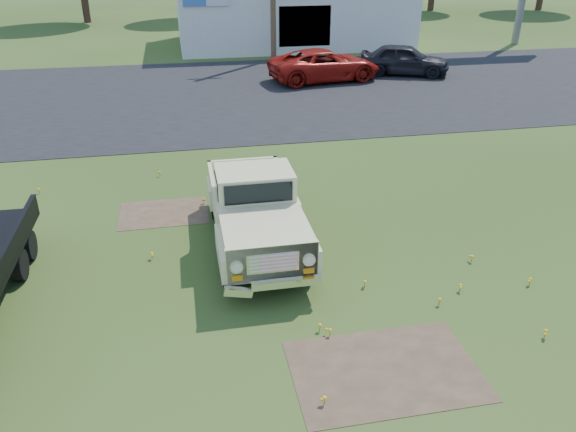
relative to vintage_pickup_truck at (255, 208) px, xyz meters
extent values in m
plane|color=#294114|center=(-0.06, -1.47, -0.91)|extent=(140.00, 140.00, 0.00)
cube|color=black|center=(-0.06, 13.53, -0.91)|extent=(90.00, 14.00, 0.02)
cube|color=#4B3728|center=(1.44, -4.47, -0.91)|extent=(3.00, 2.00, 0.01)
cube|color=#4B3728|center=(-2.06, 2.03, -0.91)|extent=(2.20, 1.60, 0.01)
cube|color=silver|center=(5.94, 25.53, 1.09)|extent=(14.00, 8.00, 4.00)
cube|color=black|center=(5.94, 21.58, 0.69)|extent=(3.00, 0.10, 2.20)
imported|color=maroon|center=(5.46, 15.09, -0.18)|extent=(5.57, 3.20, 1.46)
imported|color=black|center=(9.64, 15.56, -0.17)|extent=(4.69, 3.28, 1.48)
camera|label=1|loc=(-1.42, -10.99, 5.37)|focal=35.00mm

